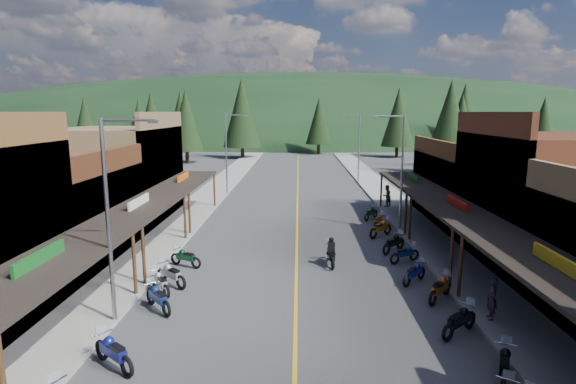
# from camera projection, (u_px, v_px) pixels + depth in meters

# --- Properties ---
(ground) EXTENTS (220.00, 220.00, 0.00)m
(ground) POSITION_uv_depth(u_px,v_px,m) (296.00, 271.00, 23.40)
(ground) COLOR #38383A
(ground) RESTS_ON ground
(centerline) EXTENTS (0.15, 90.00, 0.01)m
(centerline) POSITION_uv_depth(u_px,v_px,m) (297.00, 198.00, 43.08)
(centerline) COLOR gold
(centerline) RESTS_ON ground
(sidewalk_west) EXTENTS (3.40, 94.00, 0.15)m
(sidewalk_west) POSITION_uv_depth(u_px,v_px,m) (207.00, 197.00, 43.27)
(sidewalk_west) COLOR gray
(sidewalk_west) RESTS_ON ground
(sidewalk_east) EXTENTS (3.40, 94.00, 0.15)m
(sidewalk_east) POSITION_uv_depth(u_px,v_px,m) (388.00, 198.00, 42.87)
(sidewalk_east) COLOR gray
(sidewalk_east) RESTS_ON ground
(shop_west_2) EXTENTS (10.90, 9.00, 6.20)m
(shop_west_2) POSITION_uv_depth(u_px,v_px,m) (50.00, 215.00, 24.95)
(shop_west_2) COLOR #3F2111
(shop_west_2) RESTS_ON ground
(shop_west_3) EXTENTS (10.90, 10.20, 8.20)m
(shop_west_3) POSITION_uv_depth(u_px,v_px,m) (117.00, 174.00, 34.22)
(shop_west_3) COLOR brown
(shop_west_3) RESTS_ON ground
(shop_east_2) EXTENTS (10.90, 9.00, 8.20)m
(shop_east_2) POSITION_uv_depth(u_px,v_px,m) (553.00, 200.00, 24.13)
(shop_east_2) COLOR #562B19
(shop_east_2) RESTS_ON ground
(shop_east_3) EXTENTS (10.90, 10.20, 6.20)m
(shop_east_3) POSITION_uv_depth(u_px,v_px,m) (480.00, 188.00, 33.75)
(shop_east_3) COLOR #4C2D16
(shop_east_3) RESTS_ON ground
(streetlight_0) EXTENTS (2.16, 0.18, 8.00)m
(streetlight_0) POSITION_uv_depth(u_px,v_px,m) (111.00, 213.00, 16.87)
(streetlight_0) COLOR gray
(streetlight_0) RESTS_ON ground
(streetlight_1) EXTENTS (2.16, 0.18, 8.00)m
(streetlight_1) POSITION_uv_depth(u_px,v_px,m) (228.00, 150.00, 44.43)
(streetlight_1) COLOR gray
(streetlight_1) RESTS_ON ground
(streetlight_2) EXTENTS (2.16, 0.18, 8.00)m
(streetlight_2) POSITION_uv_depth(u_px,v_px,m) (400.00, 168.00, 30.32)
(streetlight_2) COLOR gray
(streetlight_2) RESTS_ON ground
(streetlight_3) EXTENTS (2.16, 0.18, 8.00)m
(streetlight_3) POSITION_uv_depth(u_px,v_px,m) (358.00, 144.00, 51.97)
(streetlight_3) COLOR gray
(streetlight_3) RESTS_ON ground
(ridge_hill) EXTENTS (310.00, 140.00, 60.00)m
(ridge_hill) POSITION_uv_depth(u_px,v_px,m) (298.00, 136.00, 156.25)
(ridge_hill) COLOR black
(ridge_hill) RESTS_ON ground
(pine_0) EXTENTS (5.04, 5.04, 11.00)m
(pine_0) POSITION_uv_depth(u_px,v_px,m) (85.00, 121.00, 84.21)
(pine_0) COLOR black
(pine_0) RESTS_ON ground
(pine_1) EXTENTS (5.88, 5.88, 12.50)m
(pine_1) POSITION_uv_depth(u_px,v_px,m) (181.00, 117.00, 91.57)
(pine_1) COLOR black
(pine_1) RESTS_ON ground
(pine_2) EXTENTS (6.72, 6.72, 14.00)m
(pine_2) POSITION_uv_depth(u_px,v_px,m) (242.00, 113.00, 79.30)
(pine_2) COLOR black
(pine_2) RESTS_ON ground
(pine_3) EXTENTS (5.04, 5.04, 11.00)m
(pine_3) POSITION_uv_depth(u_px,v_px,m) (319.00, 121.00, 87.11)
(pine_3) COLOR black
(pine_3) RESTS_ON ground
(pine_4) EXTENTS (5.88, 5.88, 12.50)m
(pine_4) POSITION_uv_depth(u_px,v_px,m) (398.00, 117.00, 80.75)
(pine_4) COLOR black
(pine_4) RESTS_ON ground
(pine_5) EXTENTS (6.72, 6.72, 14.00)m
(pine_5) POSITION_uv_depth(u_px,v_px,m) (464.00, 113.00, 92.05)
(pine_5) COLOR black
(pine_5) RESTS_ON ground
(pine_6) EXTENTS (5.04, 5.04, 11.00)m
(pine_6) POSITION_uv_depth(u_px,v_px,m) (543.00, 121.00, 84.16)
(pine_6) COLOR black
(pine_6) RESTS_ON ground
(pine_7) EXTENTS (5.88, 5.88, 12.50)m
(pine_7) POSITION_uv_depth(u_px,v_px,m) (152.00, 116.00, 97.66)
(pine_7) COLOR black
(pine_7) RESTS_ON ground
(pine_8) EXTENTS (4.48, 4.48, 10.00)m
(pine_8) POSITION_uv_depth(u_px,v_px,m) (140.00, 128.00, 62.22)
(pine_8) COLOR black
(pine_8) RESTS_ON ground
(pine_9) EXTENTS (4.93, 4.93, 10.80)m
(pine_9) POSITION_uv_depth(u_px,v_px,m) (461.00, 124.00, 66.00)
(pine_9) COLOR black
(pine_9) RESTS_ON ground
(pine_10) EXTENTS (5.38, 5.38, 11.60)m
(pine_10) POSITION_uv_depth(u_px,v_px,m) (186.00, 121.00, 71.83)
(pine_10) COLOR black
(pine_10) RESTS_ON ground
(pine_11) EXTENTS (5.82, 5.82, 12.40)m
(pine_11) POSITION_uv_depth(u_px,v_px,m) (450.00, 120.00, 59.06)
(pine_11) COLOR black
(pine_11) RESTS_ON ground
(bike_west_4) EXTENTS (2.16, 1.92, 1.24)m
(bike_west_4) POSITION_uv_depth(u_px,v_px,m) (113.00, 351.00, 14.44)
(bike_west_4) COLOR navy
(bike_west_4) RESTS_ON ground
(bike_west_5) EXTENTS (1.96, 2.09, 1.23)m
(bike_west_5) POSITION_uv_depth(u_px,v_px,m) (158.00, 297.00, 18.66)
(bike_west_5) COLOR navy
(bike_west_5) RESTS_ON ground
(bike_west_6) EXTENTS (1.77, 2.01, 1.15)m
(bike_west_6) POSITION_uv_depth(u_px,v_px,m) (160.00, 281.00, 20.44)
(bike_west_6) COLOR #A3A3A9
(bike_west_6) RESTS_ON ground
(bike_west_7) EXTENTS (2.15, 1.97, 1.25)m
(bike_west_7) POSITION_uv_depth(u_px,v_px,m) (171.00, 273.00, 21.35)
(bike_west_7) COLOR #A7A8AD
(bike_west_7) RESTS_ON ground
(bike_west_8) EXTENTS (2.04, 1.45, 1.12)m
(bike_west_8) POSITION_uv_depth(u_px,v_px,m) (186.00, 257.00, 24.00)
(bike_west_8) COLOR #0B371C
(bike_west_8) RESTS_ON ground
(bike_east_4) EXTENTS (1.46, 2.08, 1.14)m
(bike_east_4) POSITION_uv_depth(u_px,v_px,m) (505.00, 363.00, 13.81)
(bike_east_4) COLOR black
(bike_east_4) RESTS_ON ground
(bike_east_5) EXTENTS (2.09, 1.94, 1.23)m
(bike_east_5) POSITION_uv_depth(u_px,v_px,m) (460.00, 319.00, 16.63)
(bike_east_5) COLOR black
(bike_east_5) RESTS_ON ground
(bike_east_6) EXTENTS (1.92, 2.13, 1.23)m
(bike_east_6) POSITION_uv_depth(u_px,v_px,m) (440.00, 287.00, 19.66)
(bike_east_6) COLOR #9C4D0B
(bike_east_6) RESTS_ON ground
(bike_east_7) EXTENTS (1.83, 1.91, 1.13)m
(bike_east_7) POSITION_uv_depth(u_px,v_px,m) (414.00, 272.00, 21.70)
(bike_east_7) COLOR navy
(bike_east_7) RESTS_ON ground
(bike_east_8) EXTENTS (2.03, 1.51, 1.12)m
(bike_east_8) POSITION_uv_depth(u_px,v_px,m) (405.00, 253.00, 24.65)
(bike_east_8) COLOR navy
(bike_east_8) RESTS_ON ground
(bike_east_9) EXTENTS (2.02, 2.11, 1.25)m
(bike_east_9) POSITION_uv_depth(u_px,v_px,m) (394.00, 242.00, 26.46)
(bike_east_9) COLOR black
(bike_east_9) RESTS_ON ground
(bike_east_10) EXTENTS (2.14, 2.14, 1.30)m
(bike_east_10) POSITION_uv_depth(u_px,v_px,m) (381.00, 227.00, 29.74)
(bike_east_10) COLOR #C46E0E
(bike_east_10) RESTS_ON ground
(bike_east_11) EXTENTS (1.43, 1.95, 1.07)m
(bike_east_11) POSITION_uv_depth(u_px,v_px,m) (378.00, 221.00, 32.01)
(bike_east_11) COLOR #9D460B
(bike_east_11) RESTS_ON ground
(bike_east_12) EXTENTS (1.72, 2.01, 1.14)m
(bike_east_12) POSITION_uv_depth(u_px,v_px,m) (371.00, 212.00, 34.53)
(bike_east_12) COLOR #0C3E1D
(bike_east_12) RESTS_ON ground
(rider_on_bike) EXTENTS (0.82, 2.17, 1.62)m
(rider_on_bike) POSITION_uv_depth(u_px,v_px,m) (331.00, 253.00, 24.25)
(rider_on_bike) COLOR black
(rider_on_bike) RESTS_ON ground
(pedestrian_east_a) EXTENTS (0.47, 0.66, 1.69)m
(pedestrian_east_a) POSITION_uv_depth(u_px,v_px,m) (492.00, 299.00, 17.54)
(pedestrian_east_a) COLOR #2F2334
(pedestrian_east_a) RESTS_ON sidewalk_east
(pedestrian_east_b) EXTENTS (1.03, 1.01, 1.89)m
(pedestrian_east_b) POSITION_uv_depth(u_px,v_px,m) (387.00, 196.00, 38.54)
(pedestrian_east_b) COLOR #4C4030
(pedestrian_east_b) RESTS_ON sidewalk_east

